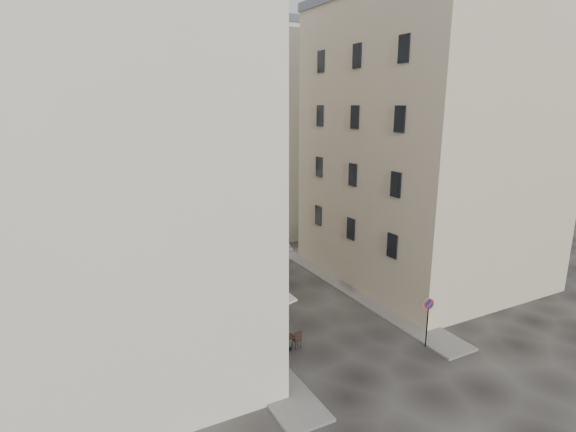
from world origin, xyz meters
TOP-DOWN VIEW (x-y plane):
  - ground at (0.00, 0.00)m, footprint 90.00×90.00m
  - sidewalk_left at (-4.50, 4.00)m, footprint 2.00×22.00m
  - sidewalk_right at (4.50, 3.00)m, footprint 2.00×18.00m
  - building_left at (-10.50, 3.00)m, footprint 12.20×16.20m
  - building_right at (10.50, 3.50)m, footprint 12.20×14.20m
  - building_back at (-1.00, 19.00)m, footprint 18.20×10.20m
  - cafe_storefront at (-4.32, 1.00)m, footprint 1.74×7.30m
  - stone_steps at (0.00, 12.57)m, footprint 9.00×3.15m
  - bollard_near at (-3.25, -1.00)m, footprint 0.12×0.12m
  - bollard_mid at (-3.25, 2.50)m, footprint 0.12×0.12m
  - bollard_far at (-3.25, 6.00)m, footprint 0.12×0.12m
  - no_parking_sign at (3.50, -4.48)m, footprint 0.58×0.16m
  - bistro_table_a at (-2.75, -1.57)m, footprint 1.32×0.62m
  - bistro_table_b at (-3.06, 0.25)m, footprint 1.23×0.58m
  - bistro_table_c at (-3.31, 1.50)m, footprint 1.19×0.56m
  - bistro_table_d at (-3.18, 3.27)m, footprint 1.32×0.62m
  - bistro_table_e at (-2.92, 4.01)m, footprint 1.17×0.55m
  - pedestrian at (-2.90, 2.33)m, footprint 0.68×0.45m

SIDE VIEW (x-z plane):
  - ground at x=0.00m, z-range 0.00..0.00m
  - sidewalk_left at x=-4.50m, z-range 0.00..0.12m
  - sidewalk_right at x=4.50m, z-range 0.00..0.12m
  - stone_steps at x=0.00m, z-range 0.00..0.80m
  - bistro_table_e at x=-2.92m, z-range 0.01..0.83m
  - bistro_table_c at x=-3.31m, z-range 0.01..0.85m
  - bistro_table_b at x=-3.06m, z-range 0.01..0.87m
  - bistro_table_d at x=-3.18m, z-range 0.01..0.94m
  - bistro_table_a at x=-2.75m, z-range 0.01..0.94m
  - bollard_near at x=-3.25m, z-range 0.04..1.02m
  - bollard_mid at x=-3.25m, z-range 0.04..1.02m
  - bollard_far at x=-3.25m, z-range 0.04..1.02m
  - pedestrian at x=-2.90m, z-range 0.00..1.86m
  - no_parking_sign at x=3.50m, z-range 0.54..3.12m
  - cafe_storefront at x=-4.32m, z-range 0.13..3.63m
  - building_right at x=10.50m, z-range 0.01..18.61m
  - building_back at x=-1.00m, z-range 0.01..18.61m
  - building_left at x=-10.50m, z-range 0.01..20.61m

